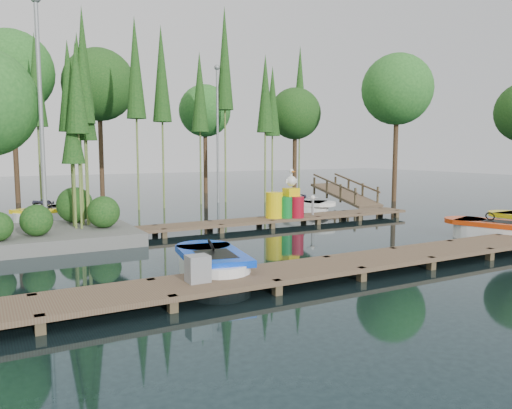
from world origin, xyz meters
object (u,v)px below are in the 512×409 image
drum_cluster (292,203)px  boat_blue (212,266)px  utility_cabinet (198,269)px  island (10,138)px  boat_yellow_far (47,215)px  yellow_barrel (274,205)px  boat_red (493,231)px

drum_cluster → boat_blue: bearing=-135.7°
utility_cabinet → boat_blue: bearing=54.7°
island → utility_cabinet: size_ratio=12.97×
boat_yellow_far → utility_cabinet: (1.38, -11.88, 0.26)m
utility_cabinet → drum_cluster: bearing=45.8°
drum_cluster → yellow_barrel: bearing=168.0°
boat_red → utility_cabinet: boat_red is taller
boat_blue → yellow_barrel: yellow_barrel is taller
island → boat_red: island is taller
yellow_barrel → drum_cluster: size_ratio=0.53×
boat_red → yellow_barrel: (-4.58, 5.79, 0.51)m
yellow_barrel → drum_cluster: drum_cluster is taller
yellow_barrel → boat_yellow_far: bearing=146.4°
island → yellow_barrel: 9.05m
island → boat_red: (13.26, -6.58, -2.91)m
boat_yellow_far → island: bearing=-120.9°
boat_red → boat_yellow_far: boat_yellow_far is taller
boat_yellow_far → yellow_barrel: boat_yellow_far is taller
yellow_barrel → drum_cluster: (0.70, -0.15, 0.05)m
island → yellow_barrel: size_ratio=7.01×
boat_blue → utility_cabinet: (-0.82, -1.16, 0.28)m
island → yellow_barrel: (8.69, -0.79, -2.40)m
island → boat_red: size_ratio=2.18×
boat_yellow_far → drum_cluster: (8.03, -5.03, 0.53)m
island → utility_cabinet: island is taller
boat_yellow_far → utility_cabinet: bearing=-95.9°
boat_blue → utility_cabinet: bearing=-115.3°
boat_yellow_far → drum_cluster: drum_cluster is taller
boat_red → yellow_barrel: 7.40m
boat_red → drum_cluster: drum_cluster is taller
boat_red → island: bearing=135.0°
yellow_barrel → island: bearing=174.8°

